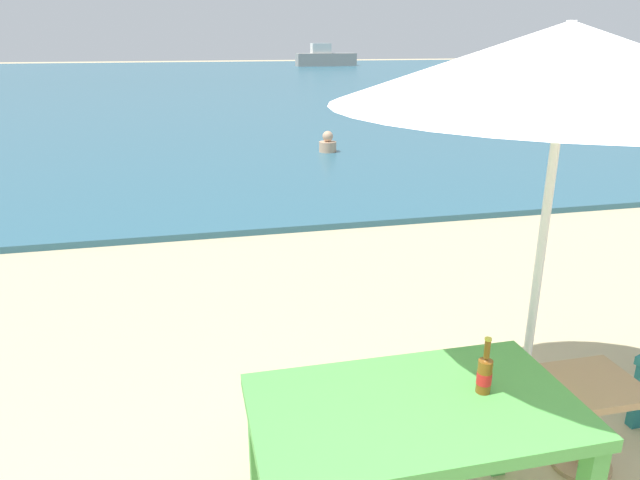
% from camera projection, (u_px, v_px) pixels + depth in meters
% --- Properties ---
extents(sea_water, '(120.00, 50.00, 0.08)m').
position_uv_depth(sea_water, '(205.00, 82.00, 30.01)').
color(sea_water, '#2D6075').
rests_on(sea_water, ground_plane).
extents(picnic_table_green, '(1.40, 0.80, 0.76)m').
position_uv_depth(picnic_table_green, '(414.00, 426.00, 2.51)').
color(picnic_table_green, '#4C9E47').
rests_on(picnic_table_green, ground_plane).
extents(beer_bottle_amber, '(0.07, 0.07, 0.26)m').
position_uv_depth(beer_bottle_amber, '(485.00, 373.00, 2.53)').
color(beer_bottle_amber, brown).
rests_on(beer_bottle_amber, picnic_table_green).
extents(patio_umbrella, '(2.10, 2.10, 2.30)m').
position_uv_depth(patio_umbrella, '(566.00, 65.00, 2.56)').
color(patio_umbrella, silver).
rests_on(patio_umbrella, ground_plane).
extents(side_table_wood, '(0.44, 0.44, 0.54)m').
position_uv_depth(side_table_wood, '(590.00, 411.00, 3.09)').
color(side_table_wood, tan).
rests_on(side_table_wood, ground_plane).
extents(swimmer_person, '(0.34, 0.34, 0.41)m').
position_uv_depth(swimmer_person, '(328.00, 144.00, 11.49)').
color(swimmer_person, tan).
rests_on(swimmer_person, sea_water).
extents(boat_tanker, '(4.65, 1.27, 1.69)m').
position_uv_depth(boat_tanker, '(325.00, 58.00, 45.47)').
color(boat_tanker, gray).
rests_on(boat_tanker, sea_water).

